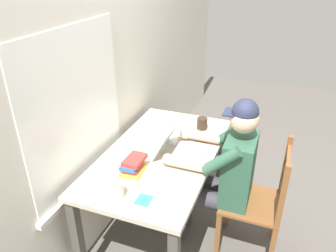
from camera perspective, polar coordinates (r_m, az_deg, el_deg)
The scene contains 13 objects.
ground_plane at distance 2.89m, azimuth -1.07°, elevation -17.36°, with size 8.00×8.00×0.00m, color #56514C.
back_wall at distance 2.38m, azimuth -12.04°, elevation 8.73°, with size 6.00×0.08×2.60m.
desk at distance 2.47m, azimuth -1.20°, elevation -6.51°, with size 1.40×0.78×0.75m.
seated_person at distance 2.39m, azimuth 9.67°, elevation -7.43°, with size 0.50×0.60×1.24m.
wooden_chair at distance 2.50m, azimuth 15.69°, elevation -12.80°, with size 0.42×0.42×0.94m.
laptop at distance 2.36m, azimuth 2.10°, elevation -4.01°, with size 0.33×0.33×0.21m.
computer_mouse at distance 2.59m, azimuth 5.77°, elevation -1.93°, with size 0.06×0.10×0.03m, color black.
coffee_mug_white at distance 2.00m, azimuth -8.86°, elevation -10.99°, with size 0.11×0.08×0.10m.
coffee_mug_dark at distance 2.74m, azimuth 6.01°, elevation 0.47°, with size 0.12×0.09×0.10m.
book_stack_main at distance 2.20m, azimuth -6.10°, elevation -6.79°, with size 0.20×0.16×0.10m.
paper_pile_near_laptop at distance 2.58m, azimuth -0.44°, elevation -2.16°, with size 0.20×0.20×0.01m, color silver.
paper_pile_back_corner at distance 2.10m, azimuth -2.23°, elevation -9.95°, with size 0.23×0.19×0.02m, color silver.
landscape_photo_print at distance 2.00m, azimuth -4.12°, elevation -12.58°, with size 0.13×0.09×0.00m, color teal.
Camera 1 is at (-1.90, -0.77, 2.04)m, focal length 34.82 mm.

